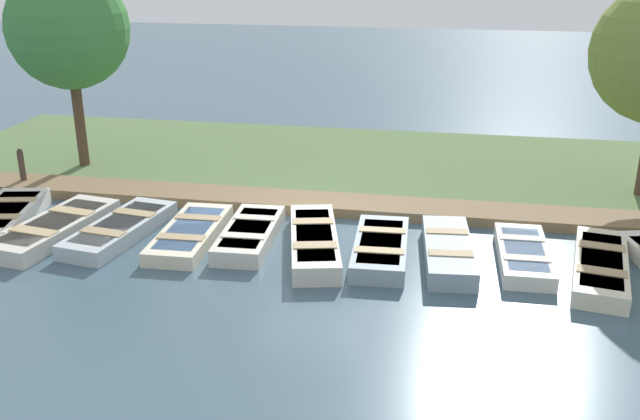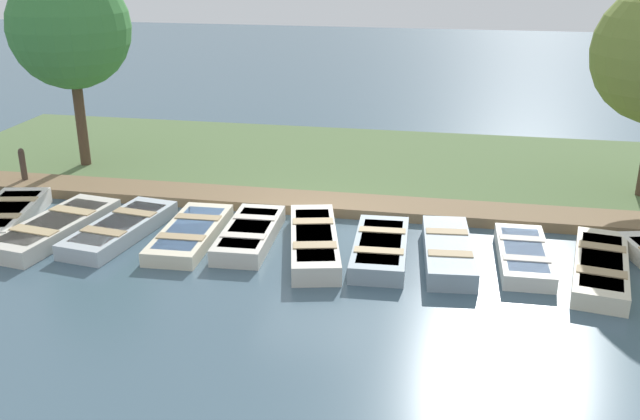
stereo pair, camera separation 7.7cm
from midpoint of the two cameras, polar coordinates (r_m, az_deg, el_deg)
The scene contains 15 objects.
ground_plane at distance 16.19m, azimuth -0.82°, elevation -1.76°, with size 80.00×80.00×0.00m, color #425B6B.
shore_bank at distance 20.81m, azimuth 1.86°, elevation 3.63°, with size 8.00×24.00×0.13m.
dock_walkway at distance 17.54m, azimuth 0.15°, elevation 0.49°, with size 1.19×21.19×0.24m.
rowboat_0 at distance 18.09m, azimuth -23.98°, elevation -0.44°, with size 3.08×1.75×0.43m.
rowboat_1 at distance 16.96m, azimuth -20.60°, elevation -1.37°, with size 3.50×1.69×0.40m.
rowboat_2 at distance 16.50m, azimuth -15.84°, elevation -1.47°, with size 3.30×1.56×0.37m.
rowboat_3 at distance 15.95m, azimuth -10.47°, elevation -1.85°, with size 3.08×1.20×0.33m.
rowboat_4 at distance 15.66m, azimuth -5.79°, elevation -1.92°, with size 2.84×1.15×0.39m.
rowboat_5 at distance 15.15m, azimuth -0.62°, elevation -2.53°, with size 3.58×1.72×0.43m.
rowboat_6 at distance 14.94m, azimuth 4.73°, elevation -3.04°, with size 2.89×1.20×0.39m.
rowboat_7 at distance 14.96m, azimuth 10.07°, elevation -3.21°, with size 3.07×1.20×0.42m.
rowboat_8 at distance 15.21m, azimuth 15.82°, elevation -3.47°, with size 2.73×1.05×0.34m.
rowboat_9 at distance 15.13m, azimuth 21.40°, elevation -4.22°, with size 3.42×1.54×0.37m.
mooring_post_near at distance 20.43m, azimuth -22.83°, elevation 3.07°, with size 0.16×0.16×1.10m.
park_tree_far_left at distance 20.97m, azimuth -19.60°, elevation 13.51°, with size 3.29×3.29×5.62m.
Camera 1 is at (14.66, 2.89, 6.24)m, focal length 40.00 mm.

